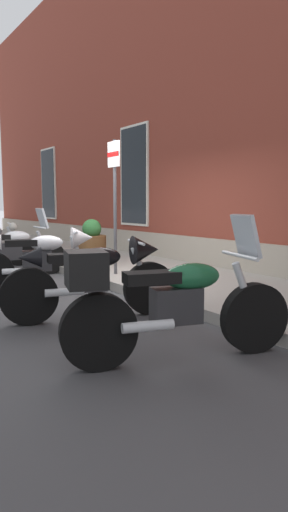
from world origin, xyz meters
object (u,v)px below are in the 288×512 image
Objects in this scene: motorcycle_silver_touring at (6,249)px; motorcycle_black_sport at (98,274)px; motorcycle_white_sport at (45,257)px; motorcycle_green_touring at (170,302)px; parking_sign at (115,188)px; barrel_planter at (92,245)px.

motorcycle_black_sport is (3.46, 0.06, 0.00)m from motorcycle_silver_touring.
motorcycle_green_touring is at bearing -3.85° from motorcycle_white_sport.
motorcycle_white_sport is 1.83m from motorcycle_black_sport.
parking_sign reaches higher than barrel_planter.
motorcycle_green_touring is at bearing -1.27° from motorcycle_silver_touring.
barrel_planter reaches higher than motorcycle_black_sport.
motorcycle_black_sport is at bearing 1.03° from motorcycle_silver_touring.
parking_sign is 2.52× the size of barrel_planter.
motorcycle_silver_touring is at bearing -134.52° from parking_sign.
motorcycle_black_sport is 1.62m from motorcycle_green_touring.
motorcycle_silver_touring reaches higher than motorcycle_white_sport.
parking_sign is at bearing -10.86° from barrel_planter.
motorcycle_white_sport is 0.97× the size of motorcycle_green_touring.
barrel_planter reaches higher than motorcycle_white_sport.
motorcycle_silver_touring is 1.01× the size of motorcycle_black_sport.
parking_sign is 1.80m from barrel_planter.
motorcycle_silver_touring is 1.04× the size of motorcycle_white_sport.
motorcycle_white_sport is 2.18× the size of barrel_planter.
barrel_planter is (-1.52, 1.64, -0.03)m from motorcycle_white_sport.
motorcycle_green_touring reaches higher than motorcycle_white_sport.
parking_sign is at bearing 45.48° from motorcycle_silver_touring.
motorcycle_silver_touring is 2.27× the size of barrel_planter.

